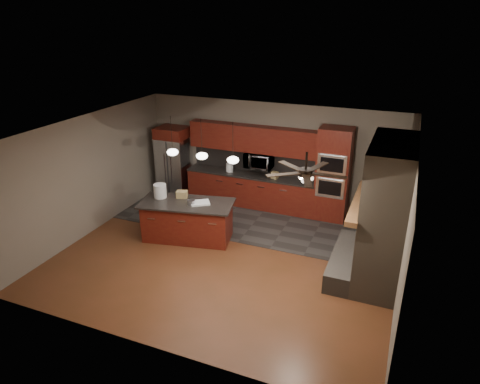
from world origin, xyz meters
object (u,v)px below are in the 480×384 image
at_px(microwave, 259,160).
at_px(white_bucket, 160,191).
at_px(counter_box, 275,175).
at_px(counter_bucket, 230,167).
at_px(refrigerator, 174,161).
at_px(paint_tray, 200,203).
at_px(oven_tower, 333,175).
at_px(paint_can, 191,202).
at_px(kitchen_island, 187,220).
at_px(cardboard_box, 182,194).

bearing_deg(microwave, white_bucket, -124.33).
bearing_deg(counter_box, counter_bucket, -169.08).
distance_m(refrigerator, paint_tray, 2.93).
xyz_separation_m(oven_tower, microwave, (-1.98, 0.06, 0.11)).
bearing_deg(counter_box, refrigerator, -166.29).
relative_size(refrigerator, paint_can, 11.35).
relative_size(paint_tray, counter_bucket, 1.89).
xyz_separation_m(paint_can, paint_tray, (0.15, 0.13, -0.04)).
height_order(refrigerator, kitchen_island, refrigerator).
bearing_deg(paint_can, counter_bucket, 92.35).
height_order(cardboard_box, counter_bucket, counter_bucket).
bearing_deg(kitchen_island, oven_tower, 27.50).
bearing_deg(kitchen_island, counter_box, 47.47).
relative_size(oven_tower, counter_box, 13.44).
distance_m(kitchen_island, counter_bucket, 2.40).
relative_size(refrigerator, kitchen_island, 0.87).
height_order(cardboard_box, counter_box, same).
bearing_deg(paint_can, refrigerator, 127.63).
xyz_separation_m(oven_tower, paint_tray, (-2.55, -2.27, -0.25)).
distance_m(refrigerator, counter_box, 3.00).
xyz_separation_m(paint_tray, counter_bucket, (-0.25, 2.27, 0.07)).
bearing_deg(white_bucket, kitchen_island, -3.43).
bearing_deg(counter_box, oven_tower, 14.74).
xyz_separation_m(oven_tower, counter_box, (-1.50, -0.04, -0.20)).
xyz_separation_m(cardboard_box, counter_bucket, (0.30, 2.12, 0.01)).
bearing_deg(oven_tower, kitchen_island, -140.88).
bearing_deg(refrigerator, white_bucket, -67.43).
distance_m(refrigerator, white_bucket, 2.40).
height_order(oven_tower, kitchen_island, oven_tower).
bearing_deg(counter_bucket, refrigerator, -177.25).
bearing_deg(kitchen_island, counter_bucket, 76.84).
bearing_deg(counter_box, microwave, -178.67).
bearing_deg(microwave, counter_box, -11.78).
height_order(refrigerator, paint_can, refrigerator).
bearing_deg(cardboard_box, white_bucket, -177.40).
height_order(kitchen_island, counter_box, counter_box).
relative_size(refrigerator, counter_box, 11.21).
xyz_separation_m(microwave, paint_can, (-0.73, -2.46, -0.32)).
height_order(microwave, paint_can, microwave).
xyz_separation_m(white_bucket, paint_tray, (1.03, 0.02, -0.14)).
bearing_deg(paint_can, oven_tower, 41.59).
height_order(oven_tower, white_bucket, oven_tower).
xyz_separation_m(refrigerator, cardboard_box, (1.40, -2.03, 0.01)).
height_order(kitchen_island, paint_tray, paint_tray).
height_order(kitchen_island, white_bucket, white_bucket).
xyz_separation_m(counter_bucket, counter_box, (1.31, -0.05, -0.02)).
xyz_separation_m(microwave, kitchen_island, (-0.89, -2.39, -0.83)).
relative_size(oven_tower, paint_tray, 5.72).
bearing_deg(cardboard_box, kitchen_island, -61.27).
distance_m(microwave, counter_bucket, 0.88).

